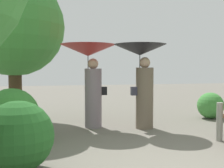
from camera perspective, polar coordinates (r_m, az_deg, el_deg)
person_left at (r=6.63m, az=-4.56°, el=3.64°), size 1.31×1.31×1.98m
person_right at (r=6.54m, az=6.12°, el=3.15°), size 1.22×1.22×1.98m
tree_near_left at (r=7.76m, az=-19.46°, el=12.70°), size 2.58×2.58×4.21m
bush_path_left at (r=4.05m, az=-18.74°, el=-10.17°), size 0.98×0.98×0.98m
bush_path_right at (r=8.36m, az=19.53°, el=-4.17°), size 0.74×0.74×0.74m
bush_far_side at (r=5.65m, az=-19.86°, el=-6.10°), size 1.04×1.04×1.04m
path_marker_post at (r=5.86m, az=21.17°, el=-7.22°), size 0.12×0.12×0.75m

